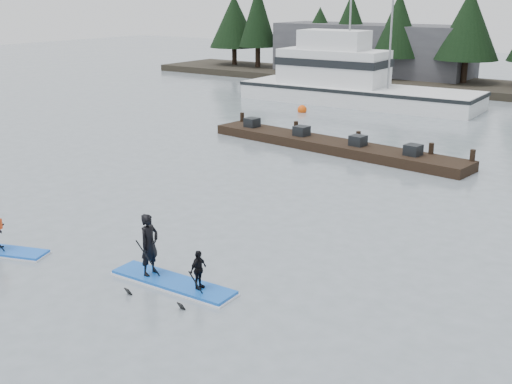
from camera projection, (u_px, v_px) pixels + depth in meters
The scene contains 6 objects.
ground at pixel (130, 282), 17.70m from camera, with size 160.00×160.00×0.00m, color slate.
waterfront_building at pixel (372, 52), 58.94m from camera, with size 18.00×6.00×5.00m, color #4C4C51.
fishing_boat_large at pixel (351, 93), 46.63m from camera, with size 17.44×5.43×9.79m.
floating_dock at pixel (332, 146), 32.56m from camera, with size 14.55×1.94×0.48m, color black.
buoy_a at pixel (302, 112), 43.15m from camera, with size 0.63×0.63×0.63m, color #E94E0B.
paddleboard_duo at pixel (167, 264), 17.48m from camera, with size 3.79×1.25×2.40m.
Camera 1 is at (12.23, -11.13, 7.61)m, focal length 45.00 mm.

